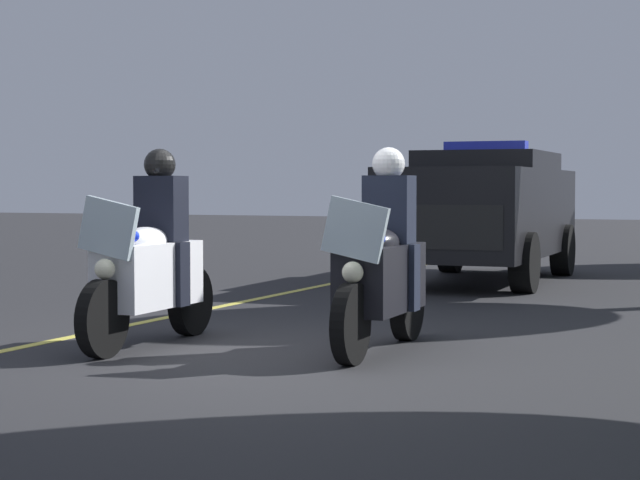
% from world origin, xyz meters
% --- Properties ---
extents(ground_plane, '(80.00, 80.00, 0.00)m').
position_xyz_m(ground_plane, '(0.00, 0.00, 0.00)').
color(ground_plane, '#28282B').
extents(lane_stripe_center, '(48.00, 0.12, 0.01)m').
position_xyz_m(lane_stripe_center, '(0.00, -2.13, 0.00)').
color(lane_stripe_center, '#E0D14C').
rests_on(lane_stripe_center, ground).
extents(police_motorcycle_lead_left, '(2.14, 0.59, 1.72)m').
position_xyz_m(police_motorcycle_lead_left, '(-0.04, -1.17, 0.70)').
color(police_motorcycle_lead_left, black).
rests_on(police_motorcycle_lead_left, ground).
extents(police_motorcycle_lead_right, '(2.14, 0.59, 1.72)m').
position_xyz_m(police_motorcycle_lead_right, '(-0.52, 0.80, 0.70)').
color(police_motorcycle_lead_right, black).
rests_on(police_motorcycle_lead_right, ground).
extents(police_suv, '(4.97, 2.23, 2.05)m').
position_xyz_m(police_suv, '(-7.60, -0.24, 1.07)').
color(police_suv, black).
rests_on(police_suv, ground).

